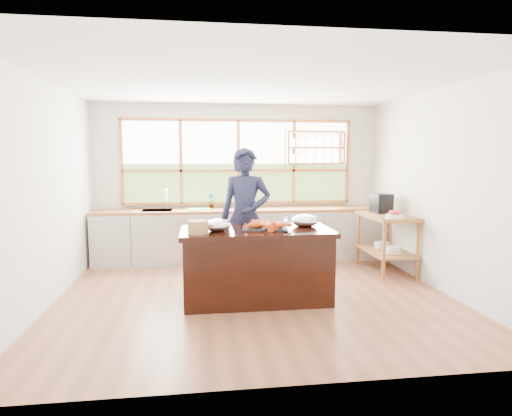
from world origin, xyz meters
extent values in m
plane|color=#98593D|center=(0.00, 0.00, 0.00)|extent=(5.00, 5.00, 0.00)
cube|color=beige|center=(0.00, 2.25, 1.35)|extent=(5.00, 0.02, 2.70)
cube|color=beige|center=(0.00, -2.25, 1.35)|extent=(5.00, 0.02, 2.70)
cube|color=beige|center=(-2.50, 0.00, 1.35)|extent=(0.02, 4.50, 2.70)
cube|color=beige|center=(2.50, 0.00, 1.35)|extent=(0.02, 4.50, 2.70)
cube|color=silver|center=(0.00, 0.00, 2.70)|extent=(5.00, 4.50, 0.02)
cube|color=#C16F44|center=(0.00, 2.22, 1.70)|extent=(4.05, 0.06, 1.50)
cube|color=white|center=(0.00, 2.24, 2.05)|extent=(3.98, 0.01, 0.75)
cube|color=#34531F|center=(0.00, 2.24, 1.32)|extent=(3.98, 0.01, 0.70)
cube|color=#C16F44|center=(1.35, 2.11, 2.23)|extent=(1.00, 0.28, 0.03)
cube|color=#C16F44|center=(1.35, 2.11, 1.95)|extent=(1.00, 0.28, 0.03)
cube|color=#C16F44|center=(1.35, 2.11, 1.67)|extent=(1.00, 0.28, 0.03)
cube|color=#C16F44|center=(0.85, 2.11, 1.95)|extent=(0.03, 0.28, 0.55)
cube|color=#C16F44|center=(1.85, 2.11, 1.95)|extent=(0.03, 0.28, 0.55)
cube|color=beige|center=(0.00, 1.94, 0.42)|extent=(4.90, 0.62, 0.85)
cube|color=silver|center=(-1.10, 1.62, 0.43)|extent=(0.60, 0.01, 0.72)
cube|color=olive|center=(0.00, 1.94, 0.88)|extent=(4.90, 0.62, 0.05)
cube|color=silver|center=(-1.40, 1.94, 0.82)|extent=(0.50, 0.42, 0.16)
cube|color=olive|center=(2.45, 0.40, 0.45)|extent=(0.04, 0.04, 0.90)
cube|color=olive|center=(2.45, 1.40, 0.45)|extent=(0.04, 0.04, 0.90)
cube|color=olive|center=(1.93, 0.40, 0.45)|extent=(0.04, 0.04, 0.90)
cube|color=olive|center=(1.93, 1.40, 0.45)|extent=(0.04, 0.04, 0.90)
cube|color=olive|center=(2.19, 0.90, 0.32)|extent=(0.62, 1.10, 0.03)
cube|color=olive|center=(2.19, 0.90, 0.88)|extent=(0.62, 1.10, 0.05)
cylinder|color=white|center=(2.19, 0.65, 0.39)|extent=(0.24, 0.24, 0.11)
cylinder|color=white|center=(2.19, 1.05, 0.38)|extent=(0.24, 0.24, 0.09)
cube|color=black|center=(0.00, -0.20, 0.42)|extent=(1.77, 0.82, 0.84)
cube|color=black|center=(0.00, -0.20, 0.87)|extent=(1.85, 0.90, 0.06)
imported|color=#191B36|center=(-0.06, 0.48, 0.95)|extent=(0.77, 0.58, 1.91)
imported|color=slate|center=(-0.50, 2.00, 1.05)|extent=(0.15, 0.11, 0.29)
cube|color=#5AD04A|center=(-0.69, 1.94, 0.91)|extent=(0.43, 0.34, 0.01)
cube|color=black|center=(2.19, 1.12, 1.05)|extent=(0.30, 0.32, 0.31)
cylinder|color=#9BBD62|center=(2.24, 0.70, 1.04)|extent=(0.07, 0.07, 0.28)
cylinder|color=white|center=(2.14, 0.54, 0.93)|extent=(0.26, 0.26, 0.05)
sphere|color=red|center=(2.19, 0.54, 0.97)|extent=(0.07, 0.07, 0.07)
sphere|color=red|center=(2.16, 0.59, 0.97)|extent=(0.07, 0.07, 0.07)
sphere|color=red|center=(2.10, 0.57, 0.97)|extent=(0.07, 0.07, 0.07)
sphere|color=red|center=(2.10, 0.51, 0.97)|extent=(0.07, 0.07, 0.07)
sphere|color=red|center=(2.16, 0.49, 0.97)|extent=(0.07, 0.07, 0.07)
cube|color=black|center=(0.10, -0.20, 0.91)|extent=(0.60, 0.47, 0.02)
ellipsoid|color=red|center=(-0.02, -0.25, 0.96)|extent=(0.23, 0.15, 0.08)
ellipsoid|color=red|center=(0.18, -0.18, 0.96)|extent=(0.23, 0.14, 0.08)
ellipsoid|color=red|center=(0.28, -0.30, 0.96)|extent=(0.21, 0.21, 0.08)
ellipsoid|color=red|center=(0.05, -0.08, 0.96)|extent=(0.18, 0.23, 0.08)
ellipsoid|color=red|center=(0.12, -0.34, 0.96)|extent=(0.11, 0.22, 0.08)
ellipsoid|color=silver|center=(-0.48, -0.26, 0.97)|extent=(0.32, 0.32, 0.15)
ellipsoid|color=silver|center=(0.64, -0.05, 0.97)|extent=(0.34, 0.34, 0.16)
cylinder|color=white|center=(0.31, -0.46, 0.90)|extent=(0.06, 0.06, 0.01)
cylinder|color=white|center=(0.31, -0.46, 0.97)|extent=(0.01, 0.01, 0.13)
ellipsoid|color=white|center=(0.31, -0.46, 1.07)|extent=(0.08, 0.08, 0.10)
cylinder|color=#A67E50|center=(-0.71, -0.41, 0.98)|extent=(0.24, 0.24, 0.15)
cylinder|color=white|center=(-0.71, -0.05, 0.94)|extent=(0.11, 0.31, 0.08)
camera|label=1|loc=(-0.69, -5.34, 1.77)|focal=30.00mm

